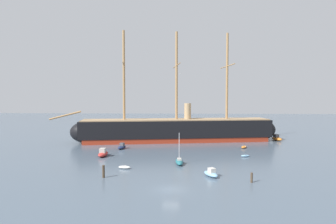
# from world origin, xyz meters

# --- Properties ---
(ground_plane) EXTENTS (400.00, 400.00, 0.00)m
(ground_plane) POSITION_xyz_m (0.00, 0.00, 0.00)
(ground_plane) COLOR #4C5B6B
(tall_ship) EXTENTS (71.18, 19.59, 34.42)m
(tall_ship) POSITION_xyz_m (-0.26, 47.86, 3.75)
(tall_ship) COLOR maroon
(tall_ship) RESTS_ON ground
(dinghy_foreground_left) EXTENTS (2.60, 1.46, 0.58)m
(dinghy_foreground_left) POSITION_xyz_m (-9.66, 12.38, 0.29)
(dinghy_foreground_left) COLOR silver
(dinghy_foreground_left) RESTS_ON ground
(motorboat_foreground_right) EXTENTS (3.09, 4.02, 1.57)m
(motorboat_foreground_right) POSITION_xyz_m (6.82, 7.64, 0.55)
(motorboat_foreground_right) COLOR #7FB2D6
(motorboat_foreground_right) RESTS_ON ground
(sailboat_near_centre) EXTENTS (1.96, 5.17, 6.58)m
(sailboat_near_centre) POSITION_xyz_m (1.06, 16.88, 0.55)
(sailboat_near_centre) COLOR #236670
(sailboat_near_centre) RESTS_ON ground
(motorboat_mid_left) EXTENTS (2.03, 4.78, 2.00)m
(motorboat_mid_left) POSITION_xyz_m (-17.13, 23.79, 0.70)
(motorboat_mid_left) COLOR #B22D28
(motorboat_mid_left) RESTS_ON ground
(dinghy_mid_right) EXTENTS (2.26, 1.44, 0.49)m
(dinghy_mid_right) POSITION_xyz_m (16.50, 24.99, 0.25)
(dinghy_mid_right) COLOR #7FB2D6
(dinghy_mid_right) RESTS_ON ground
(motorboat_alongside_bow) EXTENTS (2.41, 4.09, 1.61)m
(motorboat_alongside_bow) POSITION_xyz_m (-14.79, 33.83, 0.56)
(motorboat_alongside_bow) COLOR #1E284C
(motorboat_alongside_bow) RESTS_ON ground
(dinghy_alongside_stern) EXTENTS (2.40, 2.97, 0.65)m
(dinghy_alongside_stern) POSITION_xyz_m (18.63, 36.71, 0.33)
(dinghy_alongside_stern) COLOR orange
(dinghy_alongside_stern) RESTS_ON ground
(motorboat_far_left) EXTENTS (2.20, 3.34, 1.30)m
(motorboat_far_left) POSITION_xyz_m (-26.66, 55.97, 0.46)
(motorboat_far_left) COLOR #7FB2D6
(motorboat_far_left) RESTS_ON ground
(motorboat_far_right) EXTENTS (3.35, 5.06, 1.97)m
(motorboat_far_right) POSITION_xyz_m (32.16, 51.51, 0.69)
(motorboat_far_right) COLOR orange
(motorboat_far_right) RESTS_ON ground
(mooring_piling_nearest) EXTENTS (0.44, 0.44, 2.19)m
(mooring_piling_nearest) POSITION_xyz_m (-12.04, 5.93, 1.10)
(mooring_piling_nearest) COLOR #423323
(mooring_piling_nearest) RESTS_ON ground
(mooring_piling_left_pair) EXTENTS (0.38, 0.38, 1.65)m
(mooring_piling_left_pair) POSITION_xyz_m (13.17, 4.36, 0.82)
(mooring_piling_left_pair) COLOR #4C3D2D
(mooring_piling_left_pair) RESTS_ON ground
(seagull_in_flight) EXTENTS (1.06, 0.42, 0.13)m
(seagull_in_flight) POSITION_xyz_m (1.04, 29.99, 19.96)
(seagull_in_flight) COLOR silver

